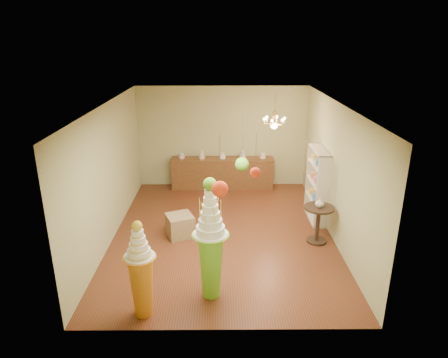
{
  "coord_description": "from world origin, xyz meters",
  "views": [
    {
      "loc": [
        -0.03,
        -8.34,
        4.37
      ],
      "look_at": [
        0.03,
        0.0,
        1.35
      ],
      "focal_mm": 32.0,
      "sensor_mm": 36.0,
      "label": 1
    }
  ],
  "objects_px": {
    "sideboard": "(222,173)",
    "round_table": "(318,219)",
    "pedestal_orange": "(141,278)",
    "pedestal_green": "(211,251)"
  },
  "relations": [
    {
      "from": "pedestal_orange",
      "to": "round_table",
      "type": "relative_size",
      "value": 2.0
    },
    {
      "from": "sideboard",
      "to": "round_table",
      "type": "bearing_deg",
      "value": -58.19
    },
    {
      "from": "sideboard",
      "to": "round_table",
      "type": "xyz_separation_m",
      "value": [
        2.1,
        -3.39,
        0.07
      ]
    },
    {
      "from": "pedestal_orange",
      "to": "round_table",
      "type": "bearing_deg",
      "value": 35.44
    },
    {
      "from": "pedestal_green",
      "to": "sideboard",
      "type": "bearing_deg",
      "value": 87.69
    },
    {
      "from": "sideboard",
      "to": "round_table",
      "type": "height_order",
      "value": "sideboard"
    },
    {
      "from": "pedestal_green",
      "to": "pedestal_orange",
      "type": "distance_m",
      "value": 1.23
    },
    {
      "from": "round_table",
      "to": "pedestal_green",
      "type": "bearing_deg",
      "value": -140.22
    },
    {
      "from": "pedestal_orange",
      "to": "pedestal_green",
      "type": "bearing_deg",
      "value": 24.66
    },
    {
      "from": "pedestal_green",
      "to": "sideboard",
      "type": "relative_size",
      "value": 0.73
    }
  ]
}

